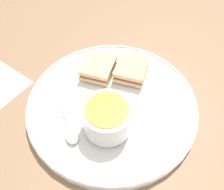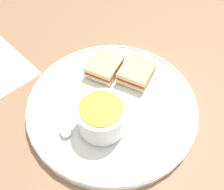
% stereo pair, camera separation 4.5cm
% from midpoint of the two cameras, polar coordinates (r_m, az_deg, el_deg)
% --- Properties ---
extents(ground_plane, '(2.40, 2.40, 0.00)m').
position_cam_midpoint_polar(ground_plane, '(0.48, -2.68, -2.92)').
color(ground_plane, '#8E6B4C').
extents(plate, '(0.36, 0.36, 0.02)m').
position_cam_midpoint_polar(plate, '(0.47, -2.73, -2.11)').
color(plate, white).
rests_on(plate, ground_plane).
extents(soup_bowl, '(0.09, 0.09, 0.06)m').
position_cam_midpoint_polar(soup_bowl, '(0.40, -4.44, -6.09)').
color(soup_bowl, white).
rests_on(soup_bowl, plate).
extents(spoon, '(0.09, 0.07, 0.01)m').
position_cam_midpoint_polar(spoon, '(0.43, -13.70, -9.87)').
color(spoon, silver).
rests_on(spoon, plate).
extents(sandwich_half_near, '(0.09, 0.09, 0.03)m').
position_cam_midpoint_polar(sandwich_half_near, '(0.50, 2.53, 6.51)').
color(sandwich_half_near, '#DBBC7F').
rests_on(sandwich_half_near, plate).
extents(sandwich_half_far, '(0.09, 0.09, 0.03)m').
position_cam_midpoint_polar(sandwich_half_far, '(0.51, -6.13, 6.94)').
color(sandwich_half_far, '#DBBC7F').
rests_on(sandwich_half_far, plate).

